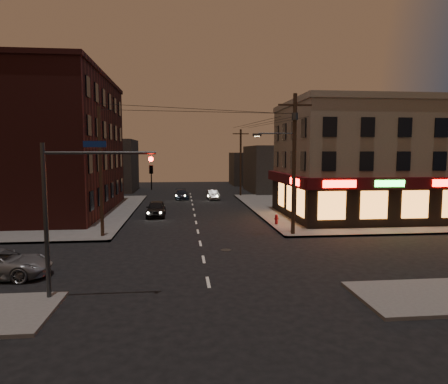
{
  "coord_description": "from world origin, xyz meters",
  "views": [
    {
      "loc": [
        -1.14,
        -22.02,
        6.01
      ],
      "look_at": [
        1.82,
        6.23,
        3.2
      ],
      "focal_mm": 32.0,
      "sensor_mm": 36.0,
      "label": 1
    }
  ],
  "objects": [
    {
      "name": "sidewalk_ne",
      "position": [
        18.0,
        19.0,
        0.07
      ],
      "size": [
        24.0,
        28.0,
        0.15
      ],
      "primitive_type": "cube",
      "color": "#514F4C",
      "rests_on": "ground"
    },
    {
      "name": "sedan_near",
      "position": [
        -3.64,
        15.75,
        0.74
      ],
      "size": [
        1.79,
        4.37,
        1.48
      ],
      "primitive_type": "imported",
      "rotation": [
        0.0,
        0.0,
        0.01
      ],
      "color": "black",
      "rests_on": "ground"
    },
    {
      "name": "pizza_building",
      "position": [
        15.93,
        13.43,
        5.35
      ],
      "size": [
        15.85,
        12.85,
        10.5
      ],
      "color": "gray",
      "rests_on": "sidewalk_ne"
    },
    {
      "name": "sidewalk_nw",
      "position": [
        -18.0,
        19.0,
        0.07
      ],
      "size": [
        24.0,
        28.0,
        0.15
      ],
      "primitive_type": "cube",
      "color": "#514F4C",
      "rests_on": "ground"
    },
    {
      "name": "sedan_mid",
      "position": [
        2.74,
        28.87,
        0.61
      ],
      "size": [
        1.62,
        3.79,
        1.22
      ],
      "primitive_type": "imported",
      "rotation": [
        0.0,
        0.0,
        0.09
      ],
      "color": "#64615E",
      "rests_on": "ground"
    },
    {
      "name": "bg_building_nw",
      "position": [
        -13.0,
        42.0,
        4.0
      ],
      "size": [
        9.0,
        10.0,
        8.0
      ],
      "primitive_type": "cube",
      "color": "#3F3D3A",
      "rests_on": "ground"
    },
    {
      "name": "utility_pole_west",
      "position": [
        -6.8,
        6.5,
        4.65
      ],
      "size": [
        0.24,
        0.24,
        9.0
      ],
      "primitive_type": "cylinder",
      "color": "#382619",
      "rests_on": "sidewalk_nw"
    },
    {
      "name": "brick_apartment",
      "position": [
        -14.5,
        19.0,
        6.65
      ],
      "size": [
        12.0,
        20.0,
        13.0
      ],
      "primitive_type": "cube",
      "color": "#441815",
      "rests_on": "sidewalk_nw"
    },
    {
      "name": "fire_hydrant",
      "position": [
        6.51,
        9.74,
        0.59
      ],
      "size": [
        0.37,
        0.37,
        0.81
      ],
      "rotation": [
        0.0,
        0.0,
        0.21
      ],
      "color": "maroon",
      "rests_on": "sidewalk_ne"
    },
    {
      "name": "sedan_far",
      "position": [
        -1.28,
        29.77,
        0.6
      ],
      "size": [
        1.93,
        4.25,
        1.21
      ],
      "primitive_type": "imported",
      "rotation": [
        0.0,
        0.0,
        0.06
      ],
      "color": "black",
      "rests_on": "ground"
    },
    {
      "name": "ground",
      "position": [
        0.0,
        0.0,
        0.0
      ],
      "size": [
        120.0,
        120.0,
        0.0
      ],
      "primitive_type": "plane",
      "color": "black",
      "rests_on": "ground"
    },
    {
      "name": "utility_pole_main",
      "position": [
        6.68,
        5.8,
        5.76
      ],
      "size": [
        4.2,
        0.44,
        10.0
      ],
      "color": "#382619",
      "rests_on": "sidewalk_ne"
    },
    {
      "name": "bg_building_ne_b",
      "position": [
        12.0,
        52.0,
        3.0
      ],
      "size": [
        8.0,
        8.0,
        6.0
      ],
      "primitive_type": "cube",
      "color": "#3F3D3A",
      "rests_on": "ground"
    },
    {
      "name": "utility_pole_far",
      "position": [
        6.8,
        32.0,
        4.65
      ],
      "size": [
        0.26,
        0.26,
        9.0
      ],
      "primitive_type": "cylinder",
      "color": "#382619",
      "rests_on": "sidewalk_ne"
    },
    {
      "name": "bg_building_ne_a",
      "position": [
        14.0,
        38.0,
        3.5
      ],
      "size": [
        10.0,
        12.0,
        7.0
      ],
      "primitive_type": "cube",
      "color": "#3F3D3A",
      "rests_on": "ground"
    },
    {
      "name": "traffic_signal",
      "position": [
        -5.57,
        -5.6,
        4.16
      ],
      "size": [
        4.49,
        0.32,
        6.47
      ],
      "color": "#333538",
      "rests_on": "ground"
    }
  ]
}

